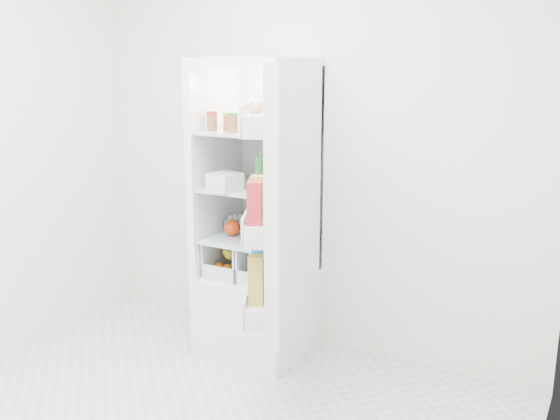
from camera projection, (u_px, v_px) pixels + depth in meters
The scene contains 19 objects.
room_walls at pixel (141, 110), 2.46m from camera, with size 3.02×3.02×2.61m.
refrigerator at pixel (260, 247), 3.84m from camera, with size 0.60×0.60×1.80m.
shelf_low at pixel (255, 237), 3.76m from camera, with size 0.49×0.53×0.01m, color silver.
shelf_mid at pixel (255, 187), 3.69m from camera, with size 0.49×0.53×0.01m, color silver.
shelf_top at pixel (254, 131), 3.61m from camera, with size 0.49×0.53×0.01m, color silver.
crisper_left at pixel (238, 255), 3.85m from camera, with size 0.23×0.46×0.22m, color silver, non-canonical shape.
crisper_right at pixel (273, 261), 3.74m from camera, with size 0.23×0.46×0.22m, color silver, non-canonical shape.
condiment_jars at pixel (244, 125), 3.51m from camera, with size 0.46×0.16×0.08m.
squeeze_bottle at pixel (292, 114), 3.55m from camera, with size 0.06×0.06×0.19m, color white.
tub_white at pixel (225, 182), 3.55m from camera, with size 0.16×0.16×0.10m, color silver.
tub_cream at pixel (262, 183), 3.61m from camera, with size 0.11×0.11×0.07m, color silver.
tin_red at pixel (264, 191), 3.40m from camera, with size 0.08×0.08×0.05m, color red.
red_cabbage at pixel (274, 228), 3.64m from camera, with size 0.17×0.17×0.17m, color #541C52.
bell_pepper at pixel (232, 228), 3.77m from camera, with size 0.10×0.10×0.10m, color red.
mushroom_bowl at pixel (237, 225), 3.87m from camera, with size 0.15×0.15×0.07m, color #9CD5E9.
salad_bag at pixel (266, 239), 3.51m from camera, with size 0.11×0.11×0.11m, color #B6D39E.
citrus_pile at pixel (233, 260), 3.81m from camera, with size 0.20×0.24×0.16m.
veg_pile at pixel (273, 269), 3.74m from camera, with size 0.16×0.30×0.10m.
fridge_door at pixel (271, 207), 3.02m from camera, with size 0.39×0.57×1.30m.
Camera 1 is at (1.69, -1.91, 1.79)m, focal length 40.00 mm.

